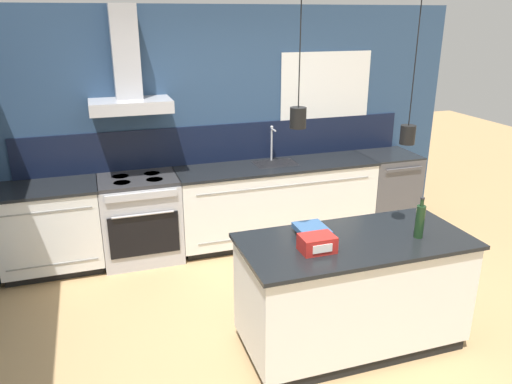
{
  "coord_description": "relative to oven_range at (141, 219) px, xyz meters",
  "views": [
    {
      "loc": [
        -1.37,
        -3.33,
        2.5
      ],
      "look_at": [
        -0.1,
        0.52,
        1.05
      ],
      "focal_mm": 35.0,
      "sensor_mm": 36.0,
      "label": 1
    }
  ],
  "objects": [
    {
      "name": "bottle_on_island",
      "position": [
        1.87,
        -2.15,
        0.59
      ],
      "size": [
        0.07,
        0.07,
        0.32
      ],
      "color": "#193319",
      "rests_on": "kitchen_island"
    },
    {
      "name": "kitchen_island",
      "position": [
        1.4,
        -2.03,
        0.0
      ],
      "size": [
        1.75,
        0.82,
        0.91
      ],
      "color": "black",
      "rests_on": "ground_plane"
    },
    {
      "name": "red_supply_box",
      "position": [
        1.04,
        -2.12,
        0.51
      ],
      "size": [
        0.25,
        0.18,
        0.12
      ],
      "color": "red",
      "rests_on": "kitchen_island"
    },
    {
      "name": "dishwasher",
      "position": [
        2.98,
        0.0,
        0.0
      ],
      "size": [
        0.63,
        0.65,
        0.91
      ],
      "color": "#4C4C51",
      "rests_on": "ground_plane"
    },
    {
      "name": "counter_run_left",
      "position": [
        -0.89,
        0.01,
        0.01
      ],
      "size": [
        0.98,
        0.64,
        0.91
      ],
      "color": "black",
      "rests_on": "ground_plane"
    },
    {
      "name": "oven_range",
      "position": [
        0.0,
        0.0,
        0.0
      ],
      "size": [
        0.81,
        0.66,
        0.91
      ],
      "color": "#B5B5BA",
      "rests_on": "ground_plane"
    },
    {
      "name": "counter_run_sink",
      "position": [
        1.54,
        0.01,
        0.01
      ],
      "size": [
        2.28,
        0.64,
        1.32
      ],
      "color": "black",
      "rests_on": "ground_plane"
    },
    {
      "name": "ground_plane",
      "position": [
        1.0,
        -1.69,
        -0.46
      ],
      "size": [
        16.0,
        16.0,
        0.0
      ],
      "primitive_type": "plane",
      "color": "tan",
      "rests_on": "ground"
    },
    {
      "name": "book_stack",
      "position": [
        1.11,
        -1.88,
        0.49
      ],
      "size": [
        0.29,
        0.38,
        0.08
      ],
      "color": "#4C7F4C",
      "rests_on": "kitchen_island"
    },
    {
      "name": "wall_back",
      "position": [
        0.93,
        0.31,
        0.9
      ],
      "size": [
        5.6,
        2.41,
        2.6
      ],
      "color": "navy",
      "rests_on": "ground_plane"
    }
  ]
}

